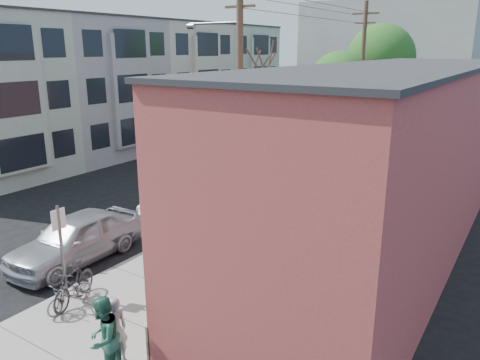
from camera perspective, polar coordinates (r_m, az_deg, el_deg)
The scene contains 27 objects.
ground at distance 18.99m, azimuth -14.89°, elevation -6.88°, with size 120.00×120.00×0.00m, color black.
sidewalk at distance 25.32m, azimuth 10.67°, elevation -0.70°, with size 4.50×58.00×0.15m, color gray.
cafe_building at distance 17.55m, azimuth 18.00°, elevation 2.35°, with size 6.60×20.20×6.61m.
apartment_row at distance 35.93m, azimuth -11.83°, elevation 11.26°, with size 6.30×32.00×9.00m.
end_cap_building at distance 55.72m, azimuth 17.45°, elevation 13.94°, with size 18.00×8.00×12.00m, color gray.
sign_post at distance 14.26m, azimuth -20.97°, elevation -7.21°, with size 0.07×0.45×2.80m.
parking_meter_near at distance 18.50m, azimuth -5.86°, elevation -3.75°, with size 0.14×0.14×1.24m.
parking_meter_far at distance 24.73m, azimuth 5.33°, elevation 1.30°, with size 0.14×0.14×1.24m.
utility_pole_near at distance 20.00m, azimuth -0.16°, elevation 10.81°, with size 3.57×0.28×10.00m.
utility_pole_far at distance 33.98m, azimuth 14.59°, elevation 12.27°, with size 1.80×0.28×10.00m.
tree_bare at distance 20.89m, azimuth 2.11°, elevation 4.19°, with size 0.24×0.24×5.60m.
tree_leafy_mid at distance 29.21m, azimuth 12.05°, elevation 11.66°, with size 3.57×3.57×6.86m.
tree_leafy_far at distance 36.68m, azimuth 16.78°, elevation 14.05°, with size 4.90×4.90×8.74m.
patio_chair_a at distance 13.08m, azimuth -6.52°, elevation -14.41°, with size 0.50×0.50×0.88m, color #0F371F, non-canonical shape.
patio_chair_b at distance 13.32m, azimuth -4.06°, elevation -13.76°, with size 0.50×0.50×0.88m, color #0F371F, non-canonical shape.
patron_grey at distance 11.48m, azimuth -15.07°, elevation -17.30°, with size 0.61×0.40×1.67m, color gray.
patron_green at distance 11.05m, azimuth -16.33°, elevation -18.05°, with size 0.93×0.73×1.92m, color #29684D.
cyclist at distance 16.14m, azimuth -7.52°, elevation -7.11°, with size 0.97×0.56×1.50m, color maroon.
cyclist_bike at distance 16.24m, azimuth -7.49°, elevation -7.90°, with size 0.68×1.95×1.02m, color black.
parked_bike_a at distance 14.30m, azimuth -19.62°, elevation -11.89°, with size 0.54×1.92×1.15m, color black.
parked_bike_b at distance 14.16m, azimuth -20.03°, elevation -12.98°, with size 0.55×1.56×0.82m, color slate.
car_0 at distance 17.15m, azimuth -19.40°, elevation -6.71°, with size 2.00×4.98×1.70m, color #AFB0B8.
car_1 at distance 20.87m, azimuth -7.48°, elevation -2.47°, with size 1.38×3.97×1.31m, color #A6A9AE.
car_2 at distance 24.77m, azimuth 0.44°, elevation 0.90°, with size 2.19×5.38×1.56m, color black.
car_3 at distance 29.31m, azimuth 6.84°, elevation 2.88°, with size 2.14×4.65×1.29m, color #9C9FA4.
car_4 at distance 34.04m, azimuth 10.82°, elevation 4.82°, with size 1.74×4.99×1.64m, color #AEB0B6.
bus at distance 40.32m, azimuth 9.31°, elevation 7.74°, with size 2.74×11.71×3.26m, color white.
Camera 1 is at (13.22, -11.59, 7.16)m, focal length 35.00 mm.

